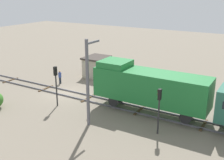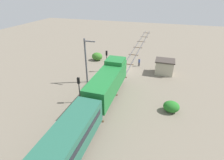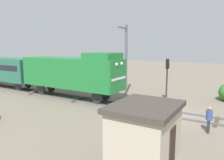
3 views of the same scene
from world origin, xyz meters
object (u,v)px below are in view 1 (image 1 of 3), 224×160
catenary_mast (88,81)px  locomotive (149,86)px  worker_near_track (60,76)px  traffic_signal_mid (159,103)px  relay_hut (96,66)px  traffic_signal_near (56,79)px

catenary_mast → locomotive: bearing=144.9°
worker_near_track → traffic_signal_mid: bearing=167.8°
worker_near_track → catenary_mast: size_ratio=0.22×
traffic_signal_mid → relay_hut: 17.33m
locomotive → relay_hut: 13.39m
traffic_signal_near → worker_near_track: bearing=-141.6°
worker_near_track → relay_hut: 5.55m
catenary_mast → traffic_signal_near: bearing=-108.3°
catenary_mast → relay_hut: 14.78m
traffic_signal_mid → relay_hut: size_ratio=1.13×
locomotive → traffic_signal_mid: bearing=35.3°
locomotive → traffic_signal_mid: size_ratio=2.94×
traffic_signal_mid → catenary_mast: size_ratio=0.52×
worker_near_track → catenary_mast: 12.53m
traffic_signal_near → worker_near_track: traffic_signal_near is taller
locomotive → worker_near_track: size_ratio=6.82×
traffic_signal_near → catenary_mast: 5.64m
relay_hut → locomotive: bearing=55.7°
catenary_mast → worker_near_track: bearing=-127.2°
locomotive → traffic_signal_near: locomotive is taller
worker_near_track → traffic_signal_near: bearing=136.7°
locomotive → worker_near_track: (-2.40, -13.15, -1.78)m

